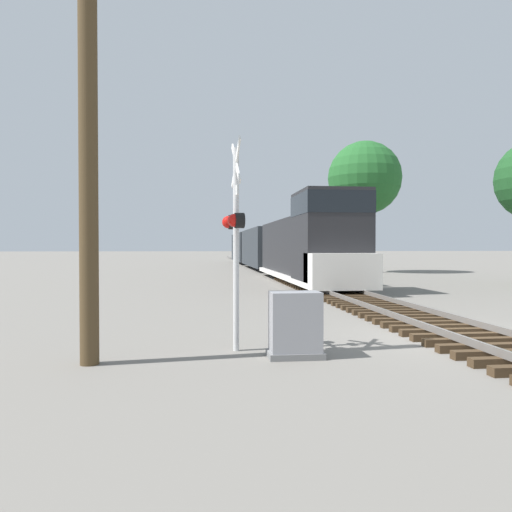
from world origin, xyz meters
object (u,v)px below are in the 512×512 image
Objects in this scene: freight_train at (267,248)px; crossing_signal_near at (235,230)px; relay_cabinet at (295,325)px; tree_mid_background at (365,178)px; utility_pole at (88,126)px.

crossing_signal_near is at bearing -99.06° from freight_train.
relay_cabinet is 0.12× the size of tree_mid_background.
freight_train is 4.68× the size of tree_mid_background.
freight_train is 33.93m from relay_cabinet.
crossing_signal_near is at bearing 145.67° from relay_cabinet.
tree_mid_background reaches higher than utility_pole.
crossing_signal_near is 0.51× the size of utility_pole.
freight_train is 39.36× the size of relay_cabinet.
crossing_signal_near is 3.41× the size of relay_cabinet.
crossing_signal_near is 0.41× the size of tree_mid_background.
crossing_signal_near is (-5.25, -32.90, 0.47)m from freight_train.
utility_pole reaches higher than freight_train.
freight_train is at bearing 82.95° from relay_cabinet.
freight_train is at bearing 76.84° from utility_pole.
freight_train reaches higher than crossing_signal_near.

